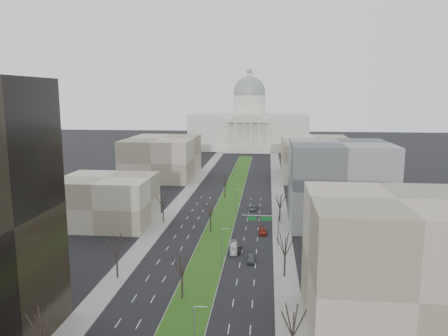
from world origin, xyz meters
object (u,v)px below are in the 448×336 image
Objects in this scene: car_grey_near at (251,258)px; box_van at (234,248)px; car_red at (263,231)px; car_grey_far at (253,208)px; car_black at (238,250)px.

car_grey_near is 7.53m from box_van.
box_van is at bearing 123.68° from car_grey_near.
car_red is 15.95m from box_van.
car_grey_near is 44.96m from car_grey_far.
box_van is at bearing -90.15° from car_grey_far.
car_black is at bearing -115.09° from car_red.
car_red is 0.69× the size of box_van.
box_van reaches higher than car_grey_far.
car_grey_far is (2.14, 39.41, -0.00)m from car_black.
car_black is 0.86× the size of car_red.
car_grey_near is 0.93× the size of car_red.
car_red reaches higher than car_black.
box_van is (-6.77, -14.44, 0.28)m from car_red.
car_red is at bearing 75.84° from car_black.
car_grey_near is 20.64m from car_red.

